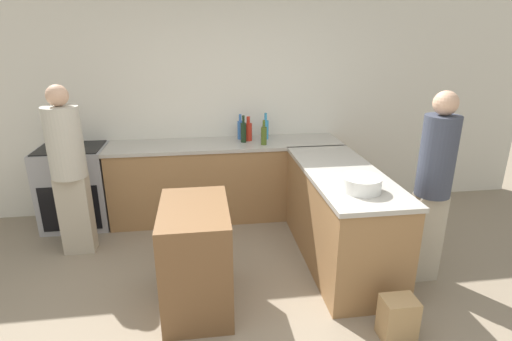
% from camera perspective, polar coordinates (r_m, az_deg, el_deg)
% --- Properties ---
extents(ground_plane, '(14.00, 14.00, 0.00)m').
position_cam_1_polar(ground_plane, '(3.22, -1.12, -22.78)').
color(ground_plane, gray).
extents(wall_back, '(8.00, 0.06, 2.70)m').
position_cam_1_polar(wall_back, '(4.93, -4.75, 9.71)').
color(wall_back, silver).
rests_on(wall_back, ground_plane).
extents(counter_back, '(2.73, 0.62, 0.93)m').
position_cam_1_polar(counter_back, '(4.84, -4.23, -1.31)').
color(counter_back, olive).
rests_on(counter_back, ground_plane).
extents(counter_peninsula, '(0.69, 1.77, 0.93)m').
position_cam_1_polar(counter_peninsula, '(3.98, 11.88, -6.40)').
color(counter_peninsula, olive).
rests_on(counter_peninsula, ground_plane).
extents(range_oven, '(0.74, 0.60, 0.94)m').
position_cam_1_polar(range_oven, '(5.04, -24.33, -2.13)').
color(range_oven, '#99999E').
rests_on(range_oven, ground_plane).
extents(island_table, '(0.53, 0.84, 0.88)m').
position_cam_1_polar(island_table, '(3.32, -8.54, -12.13)').
color(island_table, brown).
rests_on(island_table, ground_plane).
extents(mixing_bowl, '(0.32, 0.32, 0.12)m').
position_cam_1_polar(mixing_bowl, '(3.35, 14.83, -1.88)').
color(mixing_bowl, white).
rests_on(mixing_bowl, counter_peninsula).
extents(olive_oil_bottle, '(0.07, 0.07, 0.29)m').
position_cam_1_polar(olive_oil_bottle, '(4.58, 1.13, 5.10)').
color(olive_oil_bottle, '#475B1E').
rests_on(olive_oil_bottle, counter_back).
extents(dish_soap_bottle, '(0.07, 0.07, 0.32)m').
position_cam_1_polar(dish_soap_bottle, '(4.82, 1.38, 5.97)').
color(dish_soap_bottle, '#338CBF').
rests_on(dish_soap_bottle, counter_back).
extents(hot_sauce_bottle, '(0.09, 0.09, 0.29)m').
position_cam_1_polar(hot_sauce_bottle, '(4.76, -1.11, 5.66)').
color(hot_sauce_bottle, red).
rests_on(hot_sauce_bottle, counter_back).
extents(wine_bottle_dark, '(0.06, 0.06, 0.32)m').
position_cam_1_polar(wine_bottle_dark, '(4.68, -1.80, 5.56)').
color(wine_bottle_dark, black).
rests_on(wine_bottle_dark, counter_back).
extents(water_bottle_blue, '(0.07, 0.07, 0.30)m').
position_cam_1_polar(water_bottle_blue, '(4.82, -2.25, 5.90)').
color(water_bottle_blue, '#386BB7').
rests_on(water_bottle_blue, counter_back).
extents(person_by_range, '(0.33, 0.33, 1.71)m').
position_cam_1_polar(person_by_range, '(4.27, -25.21, 0.61)').
color(person_by_range, '#ADA38E').
rests_on(person_by_range, ground_plane).
extents(person_at_peninsula, '(0.29, 0.29, 1.72)m').
position_cam_1_polar(person_at_peninsula, '(3.73, 24.03, -1.45)').
color(person_at_peninsula, '#ADA38E').
rests_on(person_at_peninsula, ground_plane).
extents(paper_bag, '(0.25, 0.19, 0.33)m').
position_cam_1_polar(paper_bag, '(3.29, 19.60, -19.27)').
color(paper_bag, '#A88456').
rests_on(paper_bag, ground_plane).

